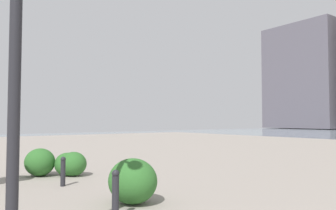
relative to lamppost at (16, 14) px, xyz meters
name	(u,v)px	position (x,y,z in m)	size (l,w,h in m)	color
building_highrise	(310,78)	(33.95, -65.70, 7.81)	(14.96, 13.54, 21.43)	#5B5660
lamppost	(16,14)	(0.00, 0.00, 0.00)	(0.98, 0.28, 4.42)	#232328
bollard_near	(115,193)	(0.83, -1.78, -2.49)	(0.13, 0.13, 0.81)	#232328
bollard_mid	(63,171)	(4.01, -1.98, -2.52)	(0.13, 0.13, 0.73)	#232328
shrub_low	(67,164)	(5.47, -2.61, -2.57)	(0.80, 0.72, 0.68)	#2D6628
shrub_round	(133,181)	(1.48, -2.50, -2.46)	(1.04, 0.94, 0.89)	#2D6628
shrub_wide	(73,164)	(5.30, -2.74, -2.55)	(0.83, 0.75, 0.71)	#2D6628
shrub_tall	(40,162)	(5.90, -1.94, -2.50)	(0.95, 0.86, 0.81)	#2D6628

